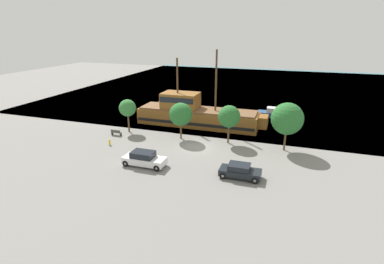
{
  "coord_description": "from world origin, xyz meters",
  "views": [
    {
      "loc": [
        10.77,
        -34.15,
        14.44
      ],
      "look_at": [
        -1.34,
        2.0,
        1.2
      ],
      "focal_mm": 28.0,
      "sensor_mm": 36.0,
      "label": 1
    }
  ],
  "objects_px": {
    "moored_boat_outer": "(277,114)",
    "parked_car_curb_mid": "(240,171)",
    "bench_promenade_east": "(116,132)",
    "moored_boat_dockside": "(170,107)",
    "fire_hydrant": "(110,142)",
    "parked_car_curb_front": "(144,159)",
    "pirate_ship": "(195,114)"
  },
  "relations": [
    {
      "from": "moored_boat_outer",
      "to": "parked_car_curb_mid",
      "type": "bearing_deg",
      "value": -95.32
    },
    {
      "from": "parked_car_curb_mid",
      "to": "bench_promenade_east",
      "type": "bearing_deg",
      "value": 159.37
    },
    {
      "from": "bench_promenade_east",
      "to": "moored_boat_dockside",
      "type": "bearing_deg",
      "value": 82.03
    },
    {
      "from": "moored_boat_outer",
      "to": "fire_hydrant",
      "type": "height_order",
      "value": "moored_boat_outer"
    },
    {
      "from": "fire_hydrant",
      "to": "bench_promenade_east",
      "type": "xyz_separation_m",
      "value": [
        -1.23,
        3.53,
        0.02
      ]
    },
    {
      "from": "moored_boat_outer",
      "to": "parked_car_curb_front",
      "type": "xyz_separation_m",
      "value": [
        -12.77,
        -24.55,
        0.22
      ]
    },
    {
      "from": "bench_promenade_east",
      "to": "parked_car_curb_front",
      "type": "bearing_deg",
      "value": -42.52
    },
    {
      "from": "parked_car_curb_mid",
      "to": "moored_boat_outer",
      "type": "bearing_deg",
      "value": 84.68
    },
    {
      "from": "parked_car_curb_mid",
      "to": "bench_promenade_east",
      "type": "distance_m",
      "value": 20.22
    },
    {
      "from": "moored_boat_dockside",
      "to": "parked_car_curb_mid",
      "type": "xyz_separation_m",
      "value": [
        16.82,
        -22.07,
        0.07
      ]
    },
    {
      "from": "fire_hydrant",
      "to": "bench_promenade_east",
      "type": "distance_m",
      "value": 3.74
    },
    {
      "from": "moored_boat_outer",
      "to": "fire_hydrant",
      "type": "bearing_deg",
      "value": -134.32
    },
    {
      "from": "pirate_ship",
      "to": "moored_boat_dockside",
      "type": "relative_size",
      "value": 2.7
    },
    {
      "from": "fire_hydrant",
      "to": "pirate_ship",
      "type": "bearing_deg",
      "value": 55.9
    },
    {
      "from": "parked_car_curb_front",
      "to": "parked_car_curb_mid",
      "type": "relative_size",
      "value": 1.14
    },
    {
      "from": "pirate_ship",
      "to": "fire_hydrant",
      "type": "xyz_separation_m",
      "value": [
        -7.96,
        -11.76,
        -1.37
      ]
    },
    {
      "from": "parked_car_curb_front",
      "to": "bench_promenade_east",
      "type": "bearing_deg",
      "value": 137.48
    },
    {
      "from": "parked_car_curb_front",
      "to": "parked_car_curb_mid",
      "type": "distance_m",
      "value": 10.56
    },
    {
      "from": "moored_boat_outer",
      "to": "moored_boat_dockside",
      "type": "bearing_deg",
      "value": -174.24
    },
    {
      "from": "pirate_ship",
      "to": "moored_boat_outer",
      "type": "relative_size",
      "value": 2.96
    },
    {
      "from": "parked_car_curb_mid",
      "to": "pirate_ship",
      "type": "bearing_deg",
      "value": 122.36
    },
    {
      "from": "moored_boat_outer",
      "to": "parked_car_curb_front",
      "type": "distance_m",
      "value": 27.67
    },
    {
      "from": "parked_car_curb_front",
      "to": "parked_car_curb_mid",
      "type": "bearing_deg",
      "value": 3.03
    },
    {
      "from": "pirate_ship",
      "to": "bench_promenade_east",
      "type": "distance_m",
      "value": 12.41
    },
    {
      "from": "parked_car_curb_mid",
      "to": "bench_promenade_east",
      "type": "relative_size",
      "value": 2.77
    },
    {
      "from": "moored_boat_dockside",
      "to": "moored_boat_outer",
      "type": "xyz_separation_m",
      "value": [
        19.06,
        1.92,
        -0.06
      ]
    },
    {
      "from": "parked_car_curb_front",
      "to": "bench_promenade_east",
      "type": "height_order",
      "value": "parked_car_curb_front"
    },
    {
      "from": "pirate_ship",
      "to": "moored_boat_dockside",
      "type": "distance_m",
      "value": 9.84
    },
    {
      "from": "parked_car_curb_mid",
      "to": "moored_boat_dockside",
      "type": "bearing_deg",
      "value": 127.32
    },
    {
      "from": "parked_car_curb_front",
      "to": "fire_hydrant",
      "type": "bearing_deg",
      "value": 149.87
    },
    {
      "from": "parked_car_curb_mid",
      "to": "bench_promenade_east",
      "type": "xyz_separation_m",
      "value": [
        -18.92,
        7.12,
        -0.3
      ]
    },
    {
      "from": "parked_car_curb_front",
      "to": "fire_hydrant",
      "type": "relative_size",
      "value": 6.21
    }
  ]
}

